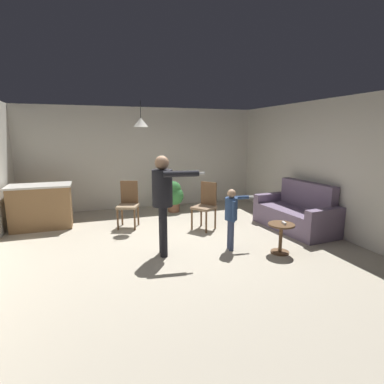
# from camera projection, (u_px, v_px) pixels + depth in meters

# --- Properties ---
(ground) EXTENTS (7.68, 7.68, 0.00)m
(ground) POSITION_uv_depth(u_px,v_px,m) (176.00, 245.00, 5.53)
(ground) COLOR #B2A893
(wall_back) EXTENTS (6.40, 0.10, 2.70)m
(wall_back) POSITION_uv_depth(u_px,v_px,m) (144.00, 158.00, 8.25)
(wall_back) COLOR silver
(wall_back) RESTS_ON ground
(wall_right) EXTENTS (0.10, 6.40, 2.70)m
(wall_right) POSITION_uv_depth(u_px,v_px,m) (323.00, 166.00, 6.28)
(wall_right) COLOR silver
(wall_right) RESTS_ON ground
(couch_floral) EXTENTS (0.99, 1.86, 1.00)m
(couch_floral) POSITION_uv_depth(u_px,v_px,m) (296.00, 214.00, 6.44)
(couch_floral) COLOR slate
(couch_floral) RESTS_ON ground
(kitchen_counter) EXTENTS (1.26, 0.66, 0.95)m
(kitchen_counter) POSITION_uv_depth(u_px,v_px,m) (41.00, 207.00, 6.45)
(kitchen_counter) COLOR olive
(kitchen_counter) RESTS_ON ground
(side_table_by_couch) EXTENTS (0.44, 0.44, 0.52)m
(side_table_by_couch) POSITION_uv_depth(u_px,v_px,m) (281.00, 235.00, 5.12)
(side_table_by_couch) COLOR brown
(side_table_by_couch) RESTS_ON ground
(person_adult) EXTENTS (0.80, 0.55, 1.67)m
(person_adult) POSITION_uv_depth(u_px,v_px,m) (163.00, 194.00, 4.92)
(person_adult) COLOR black
(person_adult) RESTS_ON ground
(person_child) EXTENTS (0.58, 0.31, 1.08)m
(person_child) POSITION_uv_depth(u_px,v_px,m) (232.00, 213.00, 5.22)
(person_child) COLOR #384260
(person_child) RESTS_ON ground
(dining_chair_by_counter) EXTENTS (0.59, 0.59, 1.00)m
(dining_chair_by_counter) POSITION_uv_depth(u_px,v_px,m) (206.00, 204.00, 6.42)
(dining_chair_by_counter) COLOR brown
(dining_chair_by_counter) RESTS_ON ground
(dining_chair_near_wall) EXTENTS (0.54, 0.54, 1.00)m
(dining_chair_near_wall) POSITION_uv_depth(u_px,v_px,m) (128.00, 202.00, 6.55)
(dining_chair_near_wall) COLOR brown
(dining_chair_near_wall) RESTS_ON ground
(potted_plant_corner) EXTENTS (0.52, 0.52, 0.80)m
(potted_plant_corner) POSITION_uv_depth(u_px,v_px,m) (174.00, 195.00, 7.84)
(potted_plant_corner) COLOR brown
(potted_plant_corner) RESTS_ON ground
(spare_remote_on_table) EXTENTS (0.07, 0.13, 0.04)m
(spare_remote_on_table) POSITION_uv_depth(u_px,v_px,m) (284.00, 223.00, 5.07)
(spare_remote_on_table) COLOR white
(spare_remote_on_table) RESTS_ON side_table_by_couch
(ceiling_light_pendant) EXTENTS (0.32, 0.32, 0.55)m
(ceiling_light_pendant) POSITION_uv_depth(u_px,v_px,m) (141.00, 122.00, 6.52)
(ceiling_light_pendant) COLOR silver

